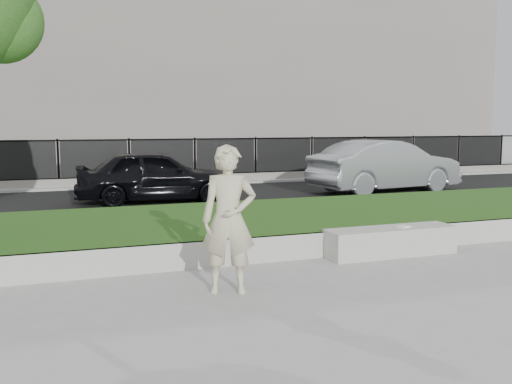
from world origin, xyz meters
name	(u,v)px	position (x,y,z in m)	size (l,w,h in m)	color
ground	(298,279)	(0.00, 0.00, 0.00)	(90.00, 90.00, 0.00)	gray
grass_bank	(231,227)	(0.00, 3.00, 0.20)	(34.00, 4.00, 0.40)	black
grass_kerb	(270,249)	(0.00, 1.04, 0.20)	(34.00, 0.08, 0.40)	#A6A39C
street	(170,199)	(0.00, 8.50, 0.02)	(34.00, 7.00, 0.04)	black
far_pavement	(143,182)	(0.00, 13.00, 0.06)	(34.00, 3.00, 0.12)	gray
iron_fence	(148,171)	(0.00, 12.00, 0.54)	(32.00, 0.30, 1.50)	slate
building_facade	(116,59)	(0.00, 20.00, 5.00)	(34.00, 10.00, 10.00)	slate
stone_bench	(391,241)	(1.99, 0.80, 0.22)	(2.19, 0.55, 0.45)	#A6A39C
man	(229,220)	(-1.06, -0.23, 0.93)	(0.68, 0.44, 1.85)	#C0B893
book	(404,227)	(2.20, 0.75, 0.46)	(0.20, 0.14, 0.02)	white
car_dark	(155,176)	(-0.48, 7.98, 0.74)	(1.65, 4.09, 1.39)	black
car_silver	(385,166)	(6.42, 7.80, 0.82)	(1.65, 4.74, 1.56)	#95999D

